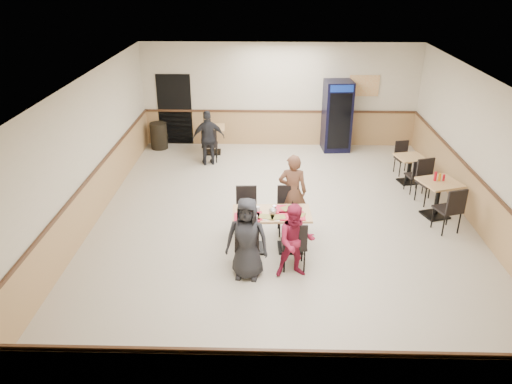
{
  "coord_description": "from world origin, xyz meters",
  "views": [
    {
      "loc": [
        -0.33,
        -9.33,
        5.06
      ],
      "look_at": [
        -0.56,
        -0.5,
        0.95
      ],
      "focal_mm": 35.0,
      "sensor_mm": 36.0,
      "label": 1
    }
  ],
  "objects_px": {
    "diner_woman_right": "(296,241)",
    "trash_bin": "(159,136)",
    "diner_man_opposite": "(293,192)",
    "side_table_far": "(409,165)",
    "lone_diner": "(208,138)",
    "pepsi_cooler": "(337,116)",
    "back_table": "(212,136)",
    "diner_woman_left": "(247,239)",
    "main_table": "(272,225)",
    "side_table_near": "(438,193)"
  },
  "relations": [
    {
      "from": "diner_man_opposite",
      "to": "side_table_far",
      "type": "distance_m",
      "value": 3.83
    },
    {
      "from": "main_table",
      "to": "diner_woman_left",
      "type": "relative_size",
      "value": 1.0
    },
    {
      "from": "lone_diner",
      "to": "diner_woman_left",
      "type": "bearing_deg",
      "value": 88.62
    },
    {
      "from": "diner_man_opposite",
      "to": "lone_diner",
      "type": "bearing_deg",
      "value": -55.07
    },
    {
      "from": "main_table",
      "to": "diner_man_opposite",
      "type": "xyz_separation_m",
      "value": [
        0.42,
        0.91,
        0.28
      ]
    },
    {
      "from": "back_table",
      "to": "pepsi_cooler",
      "type": "distance_m",
      "value": 3.62
    },
    {
      "from": "lone_diner",
      "to": "pepsi_cooler",
      "type": "distance_m",
      "value": 3.79
    },
    {
      "from": "pepsi_cooler",
      "to": "lone_diner",
      "type": "bearing_deg",
      "value": -165.1
    },
    {
      "from": "lone_diner",
      "to": "pepsi_cooler",
      "type": "bearing_deg",
      "value": -175.19
    },
    {
      "from": "main_table",
      "to": "lone_diner",
      "type": "distance_m",
      "value": 4.7
    },
    {
      "from": "main_table",
      "to": "trash_bin",
      "type": "distance_m",
      "value": 6.5
    },
    {
      "from": "main_table",
      "to": "pepsi_cooler",
      "type": "distance_m",
      "value": 5.98
    },
    {
      "from": "pepsi_cooler",
      "to": "side_table_far",
      "type": "bearing_deg",
      "value": -61.84
    },
    {
      "from": "diner_man_opposite",
      "to": "side_table_far",
      "type": "xyz_separation_m",
      "value": [
        2.99,
        2.37,
        -0.34
      ]
    },
    {
      "from": "diner_woman_left",
      "to": "pepsi_cooler",
      "type": "xyz_separation_m",
      "value": [
        2.31,
        6.56,
        0.26
      ]
    },
    {
      "from": "diner_woman_right",
      "to": "side_table_far",
      "type": "height_order",
      "value": "diner_woman_right"
    },
    {
      "from": "back_table",
      "to": "trash_bin",
      "type": "height_order",
      "value": "back_table"
    },
    {
      "from": "diner_man_opposite",
      "to": "trash_bin",
      "type": "bearing_deg",
      "value": -47.95
    },
    {
      "from": "back_table",
      "to": "trash_bin",
      "type": "xyz_separation_m",
      "value": [
        -1.61,
        0.35,
        -0.13
      ]
    },
    {
      "from": "main_table",
      "to": "pepsi_cooler",
      "type": "relative_size",
      "value": 0.74
    },
    {
      "from": "diner_woman_left",
      "to": "lone_diner",
      "type": "bearing_deg",
      "value": 110.63
    },
    {
      "from": "side_table_far",
      "to": "pepsi_cooler",
      "type": "xyz_separation_m",
      "value": [
        -1.53,
        2.38,
        0.55
      ]
    },
    {
      "from": "main_table",
      "to": "diner_woman_left",
      "type": "bearing_deg",
      "value": -117.9
    },
    {
      "from": "diner_woman_right",
      "to": "lone_diner",
      "type": "bearing_deg",
      "value": 104.27
    },
    {
      "from": "diner_man_opposite",
      "to": "back_table",
      "type": "relative_size",
      "value": 2.07
    },
    {
      "from": "lone_diner",
      "to": "side_table_near",
      "type": "xyz_separation_m",
      "value": [
        5.25,
        -2.92,
        -0.21
      ]
    },
    {
      "from": "lone_diner",
      "to": "side_table_far",
      "type": "bearing_deg",
      "value": 152.98
    },
    {
      "from": "diner_woman_left",
      "to": "diner_woman_right",
      "type": "xyz_separation_m",
      "value": [
        0.83,
        0.04,
        -0.06
      ]
    },
    {
      "from": "diner_man_opposite",
      "to": "diner_woman_left",
      "type": "bearing_deg",
      "value": 68.67
    },
    {
      "from": "lone_diner",
      "to": "main_table",
      "type": "bearing_deg",
      "value": 96.24
    },
    {
      "from": "pepsi_cooler",
      "to": "trash_bin",
      "type": "xyz_separation_m",
      "value": [
        -5.18,
        -0.04,
        -0.62
      ]
    },
    {
      "from": "diner_woman_left",
      "to": "side_table_far",
      "type": "bearing_deg",
      "value": 54.69
    },
    {
      "from": "diner_man_opposite",
      "to": "main_table",
      "type": "bearing_deg",
      "value": 68.67
    },
    {
      "from": "side_table_near",
      "to": "pepsi_cooler",
      "type": "bearing_deg",
      "value": 111.9
    },
    {
      "from": "diner_man_opposite",
      "to": "trash_bin",
      "type": "distance_m",
      "value": 6.01
    },
    {
      "from": "diner_man_opposite",
      "to": "trash_bin",
      "type": "height_order",
      "value": "diner_man_opposite"
    },
    {
      "from": "diner_woman_right",
      "to": "lone_diner",
      "type": "distance_m",
      "value": 5.65
    },
    {
      "from": "side_table_far",
      "to": "diner_woman_right",
      "type": "bearing_deg",
      "value": -126.0
    },
    {
      "from": "lone_diner",
      "to": "diner_woman_right",
      "type": "bearing_deg",
      "value": 96.96
    },
    {
      "from": "diner_woman_left",
      "to": "trash_bin",
      "type": "relative_size",
      "value": 1.95
    },
    {
      "from": "trash_bin",
      "to": "main_table",
      "type": "bearing_deg",
      "value": -59.57
    },
    {
      "from": "diner_woman_left",
      "to": "back_table",
      "type": "xyz_separation_m",
      "value": [
        -1.26,
        6.17,
        -0.24
      ]
    },
    {
      "from": "diner_man_opposite",
      "to": "side_table_far",
      "type": "height_order",
      "value": "diner_man_opposite"
    },
    {
      "from": "diner_woman_right",
      "to": "diner_woman_left",
      "type": "bearing_deg",
      "value": 175.42
    },
    {
      "from": "diner_woman_right",
      "to": "pepsi_cooler",
      "type": "relative_size",
      "value": 0.68
    },
    {
      "from": "lone_diner",
      "to": "side_table_near",
      "type": "relative_size",
      "value": 1.55
    },
    {
      "from": "diner_woman_left",
      "to": "lone_diner",
      "type": "xyz_separation_m",
      "value": [
        -1.26,
        5.29,
        -0.0
      ]
    },
    {
      "from": "lone_diner",
      "to": "side_table_far",
      "type": "distance_m",
      "value": 5.23
    },
    {
      "from": "diner_woman_right",
      "to": "trash_bin",
      "type": "bearing_deg",
      "value": 112.31
    },
    {
      "from": "diner_woman_left",
      "to": "back_table",
      "type": "relative_size",
      "value": 1.94
    }
  ]
}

